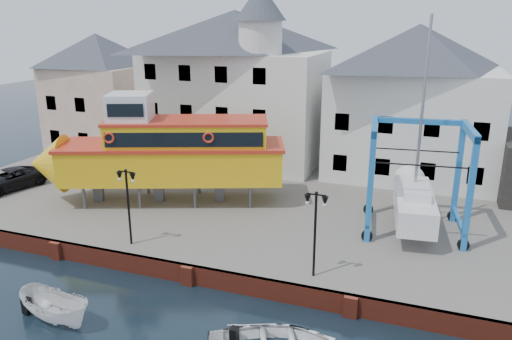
% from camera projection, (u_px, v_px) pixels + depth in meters
% --- Properties ---
extents(ground, '(140.00, 140.00, 0.00)m').
position_uv_depth(ground, '(188.00, 284.00, 24.65)').
color(ground, black).
rests_on(ground, ground).
extents(hardstanding, '(44.00, 22.00, 1.00)m').
position_uv_depth(hardstanding, '(262.00, 201.00, 34.38)').
color(hardstanding, '#635E57').
rests_on(hardstanding, ground).
extents(quay_wall, '(44.00, 0.47, 1.00)m').
position_uv_depth(quay_wall, '(189.00, 274.00, 24.59)').
color(quay_wall, maroon).
rests_on(quay_wall, ground).
extents(building_pink, '(8.00, 7.00, 10.30)m').
position_uv_depth(building_pink, '(100.00, 92.00, 44.92)').
color(building_pink, tan).
rests_on(building_pink, hardstanding).
extents(building_white_main, '(14.00, 8.30, 14.00)m').
position_uv_depth(building_white_main, '(236.00, 85.00, 40.60)').
color(building_white_main, silver).
rests_on(building_white_main, hardstanding).
extents(building_white_right, '(12.00, 8.00, 11.20)m').
position_uv_depth(building_white_right, '(413.00, 103.00, 36.81)').
color(building_white_right, silver).
rests_on(building_white_right, hardstanding).
extents(lamp_post_left, '(1.12, 0.32, 4.20)m').
position_uv_depth(lamp_post_left, '(127.00, 188.00, 25.81)').
color(lamp_post_left, black).
rests_on(lamp_post_left, hardstanding).
extents(lamp_post_right, '(1.12, 0.32, 4.20)m').
position_uv_depth(lamp_post_right, '(316.00, 213.00, 22.53)').
color(lamp_post_right, black).
rests_on(lamp_post_right, hardstanding).
extents(tour_boat, '(16.63, 9.46, 7.11)m').
position_uv_depth(tour_boat, '(157.00, 152.00, 32.08)').
color(tour_boat, '#59595E').
rests_on(tour_boat, hardstanding).
extents(travel_lift, '(5.99, 8.00, 11.82)m').
position_uv_depth(travel_lift, '(414.00, 194.00, 28.51)').
color(travel_lift, blue).
rests_on(travel_lift, hardstanding).
extents(van, '(3.53, 5.57, 1.43)m').
position_uv_depth(van, '(8.00, 179.00, 35.04)').
color(van, black).
rests_on(van, hardstanding).
extents(motorboat_a, '(4.18, 2.20, 1.53)m').
position_uv_depth(motorboat_a, '(57.00, 321.00, 21.68)').
color(motorboat_a, white).
rests_on(motorboat_a, ground).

